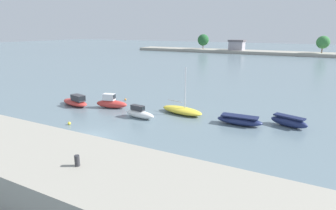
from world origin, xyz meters
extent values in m
plane|color=slate|center=(0.00, 0.00, 0.00)|extent=(400.00, 400.00, 0.00)
cube|color=#9E998C|center=(0.00, -7.58, 1.28)|extent=(85.45, 6.71, 2.55)
cylinder|color=#2D2D33|center=(7.06, -8.15, 2.86)|extent=(0.28, 0.28, 0.62)
ellipsoid|color=#C63833|center=(-10.09, 8.09, 0.38)|extent=(5.17, 2.87, 0.77)
cube|color=#333338|center=(-9.26, 7.90, 1.15)|extent=(2.20, 1.44, 0.77)
cube|color=black|center=(-8.27, 7.66, 1.23)|extent=(0.29, 0.90, 0.54)
ellipsoid|color=#C63833|center=(-4.95, 9.39, 0.51)|extent=(4.36, 2.21, 1.01)
cube|color=silver|center=(-5.25, 9.32, 1.43)|extent=(1.62, 1.16, 0.83)
cube|color=black|center=(-4.54, 9.49, 1.51)|extent=(0.25, 0.75, 0.58)
ellipsoid|color=white|center=(0.64, 7.55, 0.43)|extent=(4.03, 1.53, 0.86)
cube|color=#333338|center=(0.33, 7.58, 1.15)|extent=(1.70, 0.81, 0.58)
cube|color=black|center=(1.15, 7.50, 1.21)|extent=(0.14, 0.58, 0.41)
ellipsoid|color=yellow|center=(4.17, 11.32, 0.40)|extent=(5.88, 3.08, 0.80)
cylinder|color=silver|center=(4.63, 11.23, 3.22)|extent=(0.10, 0.10, 4.83)
cylinder|color=#B7B7BC|center=(3.13, 11.52, 1.41)|extent=(2.11, 0.49, 0.08)
ellipsoid|color=navy|center=(11.33, 10.53, 0.43)|extent=(4.84, 1.69, 0.87)
cube|color=#161E41|center=(11.33, 10.53, 0.93)|extent=(3.87, 1.41, 0.13)
ellipsoid|color=navy|center=(16.01, 12.39, 0.49)|extent=(4.01, 2.23, 0.98)
cube|color=#161E41|center=(16.01, 12.39, 1.06)|extent=(3.22, 1.83, 0.16)
sphere|color=orange|center=(-5.77, 13.43, 0.14)|extent=(0.27, 0.27, 0.27)
sphere|color=yellow|center=(-4.59, 1.91, 0.17)|extent=(0.33, 0.33, 0.33)
cube|color=#9E998C|center=(0.00, 102.86, 0.61)|extent=(119.18, 10.47, 1.22)
cube|color=#99939E|center=(-14.03, 102.86, 2.98)|extent=(5.81, 5.26, 3.53)
cube|color=#565156|center=(-14.03, 102.86, 5.10)|extent=(6.39, 5.78, 0.70)
cylinder|color=brown|center=(-29.00, 102.37, 2.20)|extent=(0.36, 0.36, 1.96)
sphere|color=#235B2D|center=(-29.00, 102.37, 5.16)|extent=(4.94, 4.94, 4.94)
cylinder|color=brown|center=(17.84, 102.37, 2.25)|extent=(0.36, 0.36, 2.08)
sphere|color=#387A3D|center=(17.84, 102.37, 5.15)|extent=(4.64, 4.64, 4.64)
camera|label=1|loc=(18.26, -18.40, 9.87)|focal=30.45mm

